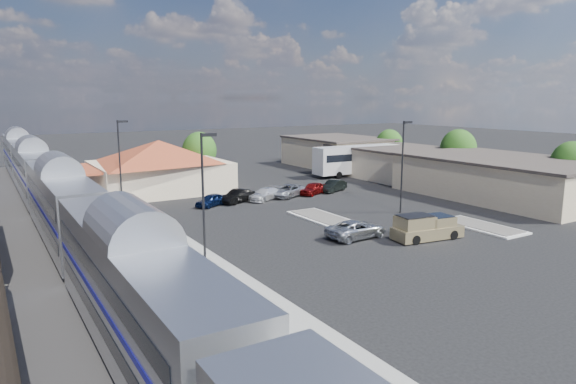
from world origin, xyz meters
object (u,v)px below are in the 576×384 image
station_depot (159,166)px  suv (357,229)px  pickup_truck (427,228)px  coach_bus (357,158)px

station_depot → suv: station_depot is taller
pickup_truck → suv: 5.63m
suv → coach_bus: (21.54, 26.83, 1.76)m
station_depot → suv: size_ratio=3.49×
station_depot → pickup_truck: size_ratio=3.06×
station_depot → suv: bearing=-76.4°
coach_bus → pickup_truck: bearing=152.9°
pickup_truck → coach_bus: coach_bus is taller
pickup_truck → suv: size_ratio=1.14×
suv → coach_bus: 34.45m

